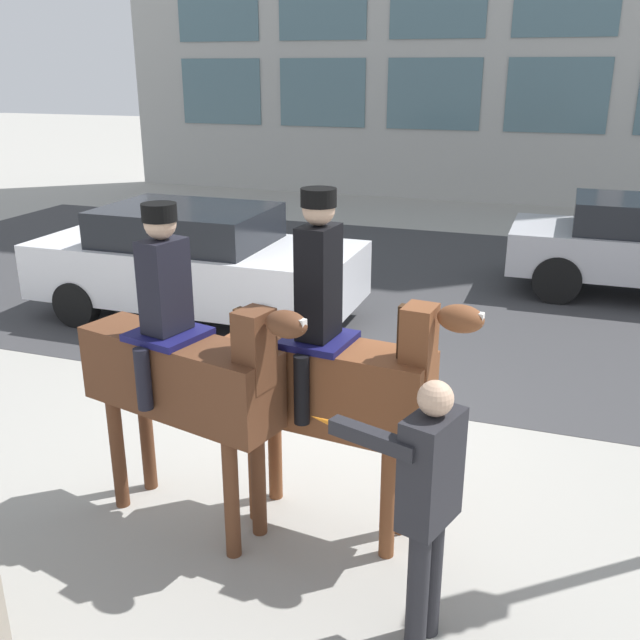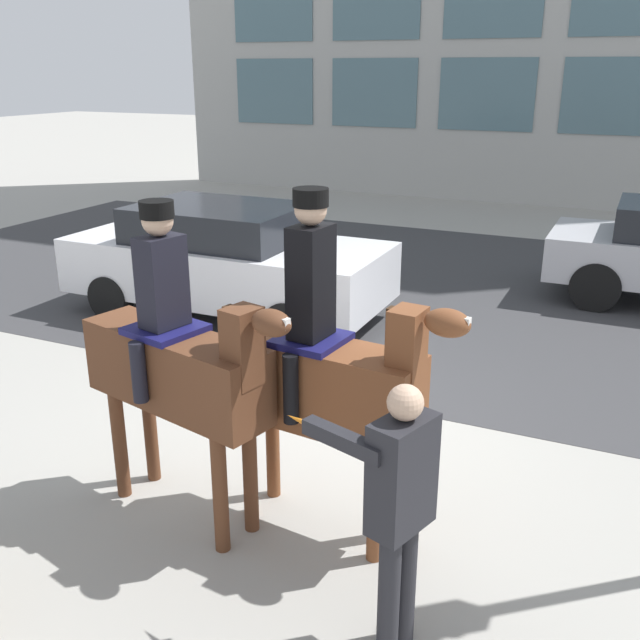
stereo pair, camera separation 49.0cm
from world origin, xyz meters
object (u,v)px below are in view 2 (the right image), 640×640
object	(u,v)px
mounted_horse_lead	(178,363)
mounted_horse_companion	(324,374)
street_car_near_lane	(226,259)
pedestrian_bystander	(398,501)

from	to	relation	value
mounted_horse_lead	mounted_horse_companion	xyz separation A→B (m)	(1.04, 0.29, -0.01)
mounted_horse_companion	mounted_horse_lead	bearing A→B (deg)	-158.45
mounted_horse_companion	street_car_near_lane	xyz separation A→B (m)	(-3.29, 3.95, -0.46)
mounted_horse_companion	street_car_near_lane	bearing A→B (deg)	135.83
mounted_horse_lead	pedestrian_bystander	distance (m)	2.02
mounted_horse_companion	pedestrian_bystander	bearing A→B (deg)	-40.48
mounted_horse_companion	street_car_near_lane	size ratio (longest dim) A/B	0.58
mounted_horse_lead	mounted_horse_companion	distance (m)	1.08
street_car_near_lane	mounted_horse_lead	bearing A→B (deg)	-62.08
pedestrian_bystander	mounted_horse_lead	bearing A→B (deg)	-0.32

